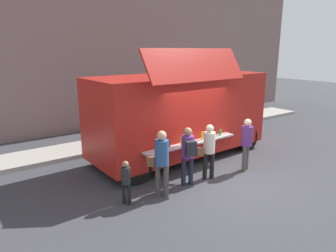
{
  "coord_description": "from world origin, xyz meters",
  "views": [
    {
      "loc": [
        -6.04,
        -5.66,
        3.68
      ],
      "look_at": [
        -0.53,
        2.0,
        1.3
      ],
      "focal_mm": 32.48,
      "sensor_mm": 36.0,
      "label": 1
    }
  ],
  "objects": [
    {
      "name": "child_near_queue",
      "position": [
        -2.91,
        0.42,
        0.67
      ],
      "size": [
        0.23,
        0.23,
        1.12
      ],
      "rotation": [
        0.0,
        0.0,
        0.56
      ],
      "color": "black",
      "rests_on": "ground"
    },
    {
      "name": "curb_strip",
      "position": [
        -3.73,
        5.0,
        0.07
      ],
      "size": [
        28.0,
        1.6,
        0.15
      ],
      "primitive_type": "cube",
      "color": "#9E998E",
      "rests_on": "ground"
    },
    {
      "name": "customer_rear_waiting",
      "position": [
        -1.96,
        0.3,
        1.03
      ],
      "size": [
        0.45,
        0.54,
        1.74
      ],
      "rotation": [
        0.0,
        0.0,
        0.59
      ],
      "color": "#4A433F",
      "rests_on": "ground"
    },
    {
      "name": "building_behind",
      "position": [
        -2.73,
        8.9,
        4.6
      ],
      "size": [
        32.0,
        2.4,
        9.2
      ],
      "primitive_type": "cube",
      "color": "#806464",
      "rests_on": "ground"
    },
    {
      "name": "customer_mid_with_backpack",
      "position": [
        -1.03,
        0.37,
        1.01
      ],
      "size": [
        0.41,
        0.54,
        1.66
      ],
      "rotation": [
        0.0,
        0.0,
        1.23
      ],
      "color": "#1D2234",
      "rests_on": "ground"
    },
    {
      "name": "food_truck_main",
      "position": [
        0.28,
        2.38,
        1.57
      ],
      "size": [
        6.31,
        3.09,
        3.72
      ],
      "rotation": [
        0.0,
        0.0,
        0.03
      ],
      "color": "red",
      "rests_on": "ground"
    },
    {
      "name": "customer_front_ordering",
      "position": [
        -0.25,
        0.38,
        0.97
      ],
      "size": [
        0.52,
        0.38,
        1.63
      ],
      "rotation": [
        0.0,
        0.0,
        1.14
      ],
      "color": "black",
      "rests_on": "ground"
    },
    {
      "name": "ground_plane",
      "position": [
        0.0,
        0.0,
        0.0
      ],
      "size": [
        60.0,
        60.0,
        0.0
      ],
      "primitive_type": "plane",
      "color": "#38383D"
    },
    {
      "name": "trash_bin",
      "position": [
        4.08,
        4.7,
        0.43
      ],
      "size": [
        0.6,
        0.6,
        0.85
      ],
      "primitive_type": "cylinder",
      "color": "#2B6439",
      "rests_on": "ground"
    },
    {
      "name": "customer_extra_browsing",
      "position": [
        1.13,
        0.17,
        0.99
      ],
      "size": [
        0.34,
        0.34,
        1.65
      ],
      "rotation": [
        0.0,
        0.0,
        1.94
      ],
      "color": "#4F4640",
      "rests_on": "ground"
    }
  ]
}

